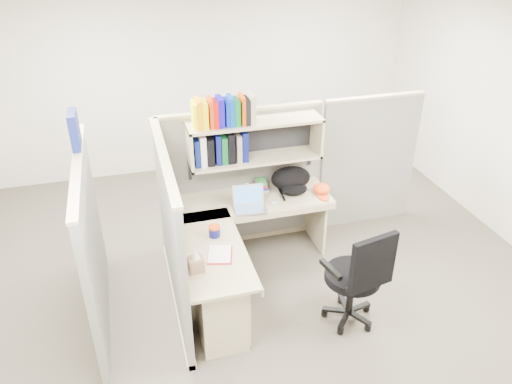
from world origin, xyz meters
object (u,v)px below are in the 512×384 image
object	(u,v)px
backpack	(293,181)
task_chair	(354,291)
snack_canister	(214,231)
desk	(231,276)
laptop	(250,200)

from	to	relation	value
backpack	task_chair	size ratio (longest dim) A/B	0.41
backpack	task_chair	xyz separation A→B (m)	(0.15, -1.34, -0.48)
task_chair	snack_canister	bearing A→B (deg)	147.98
snack_canister	task_chair	xyz separation A→B (m)	(1.15, -0.72, -0.40)
desk	task_chair	bearing A→B (deg)	-22.82
laptop	backpack	distance (m)	0.60
desk	snack_canister	distance (m)	0.45
laptop	task_chair	size ratio (longest dim) A/B	0.30
backpack	task_chair	world-z (taller)	task_chair
backpack	task_chair	bearing A→B (deg)	-62.61
snack_canister	backpack	bearing A→B (deg)	32.05
laptop	snack_canister	xyz separation A→B (m)	(-0.45, -0.37, -0.06)
backpack	task_chair	distance (m)	1.43
desk	backpack	distance (m)	1.34
desk	task_chair	size ratio (longest dim) A/B	1.61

